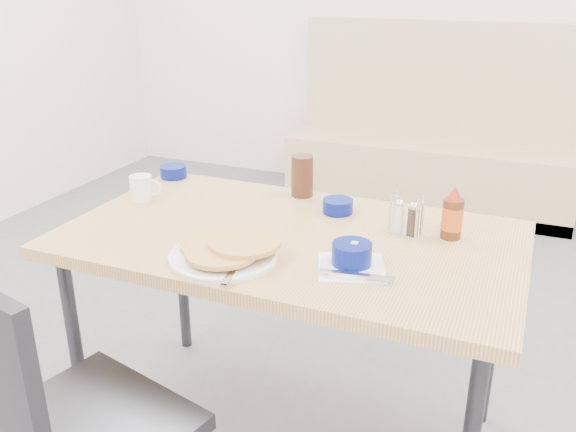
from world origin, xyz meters
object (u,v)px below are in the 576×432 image
at_px(dining_table, 290,252).
at_px(amber_tumbler, 302,176).
at_px(syrup_bottle, 453,216).
at_px(pancake_plate, 225,251).
at_px(creamer_bowl, 173,172).
at_px(booth_bench, 430,154).
at_px(coffee_mug, 142,187).
at_px(condiment_caddy, 406,220).
at_px(grits_setting, 352,258).
at_px(diner_chair, 44,423).
at_px(butter_bowl, 338,206).

xyz_separation_m(dining_table, amber_tumbler, (-0.09, 0.34, 0.14)).
bearing_deg(syrup_bottle, dining_table, -160.78).
bearing_deg(pancake_plate, creamer_bowl, 133.19).
bearing_deg(booth_bench, coffee_mug, -103.71).
xyz_separation_m(pancake_plate, condiment_caddy, (0.43, 0.38, 0.02)).
distance_m(coffee_mug, condiment_caddy, 0.93).
bearing_deg(dining_table, pancake_plate, -112.88).
bearing_deg(amber_tumbler, syrup_bottle, -17.78).
bearing_deg(grits_setting, coffee_mug, 164.42).
relative_size(grits_setting, amber_tumbler, 1.67).
xyz_separation_m(dining_table, diner_chair, (-0.26, -0.80, -0.12)).
xyz_separation_m(grits_setting, syrup_bottle, (0.22, 0.32, 0.04)).
distance_m(dining_table, grits_setting, 0.31).
xyz_separation_m(coffee_mug, butter_bowl, (0.68, 0.15, -0.02)).
xyz_separation_m(pancake_plate, syrup_bottle, (0.56, 0.40, 0.05)).
xyz_separation_m(butter_bowl, amber_tumbler, (-0.17, 0.11, 0.05)).
xyz_separation_m(coffee_mug, grits_setting, (0.85, -0.24, -0.01)).
bearing_deg(coffee_mug, syrup_bottle, 4.36).
bearing_deg(grits_setting, dining_table, 147.83).
height_order(pancake_plate, grits_setting, grits_setting).
bearing_deg(butter_bowl, coffee_mug, -167.78).
distance_m(pancake_plate, grits_setting, 0.35).
bearing_deg(butter_bowl, pancake_plate, -111.19).
xyz_separation_m(diner_chair, condiment_caddy, (0.59, 0.95, 0.23)).
bearing_deg(dining_table, coffee_mug, 172.34).
distance_m(butter_bowl, syrup_bottle, 0.39).
height_order(booth_bench, syrup_bottle, booth_bench).
distance_m(diner_chair, grits_setting, 0.85).
height_order(dining_table, syrup_bottle, syrup_bottle).
distance_m(coffee_mug, amber_tumbler, 0.57).
height_order(dining_table, pancake_plate, pancake_plate).
bearing_deg(butter_bowl, diner_chair, -108.22).
bearing_deg(grits_setting, syrup_bottle, 55.62).
xyz_separation_m(booth_bench, grits_setting, (0.25, -2.69, 0.44)).
bearing_deg(grits_setting, booth_bench, 95.24).
bearing_deg(creamer_bowl, syrup_bottle, -9.20).
bearing_deg(dining_table, condiment_caddy, 23.69).
xyz_separation_m(creamer_bowl, butter_bowl, (0.72, -0.11, -0.00)).
xyz_separation_m(booth_bench, butter_bowl, (0.08, -2.31, 0.43)).
distance_m(grits_setting, creamer_bowl, 1.01).
relative_size(diner_chair, creamer_bowl, 9.67).
height_order(grits_setting, amber_tumbler, amber_tumbler).
relative_size(butter_bowl, syrup_bottle, 0.62).
relative_size(pancake_plate, coffee_mug, 2.81).
height_order(booth_bench, condiment_caddy, booth_bench).
bearing_deg(coffee_mug, butter_bowl, 12.22).
height_order(pancake_plate, creamer_bowl, pancake_plate).
height_order(pancake_plate, condiment_caddy, condiment_caddy).
xyz_separation_m(dining_table, creamer_bowl, (-0.64, 0.34, 0.08)).
xyz_separation_m(dining_table, coffee_mug, (-0.60, 0.08, 0.11)).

